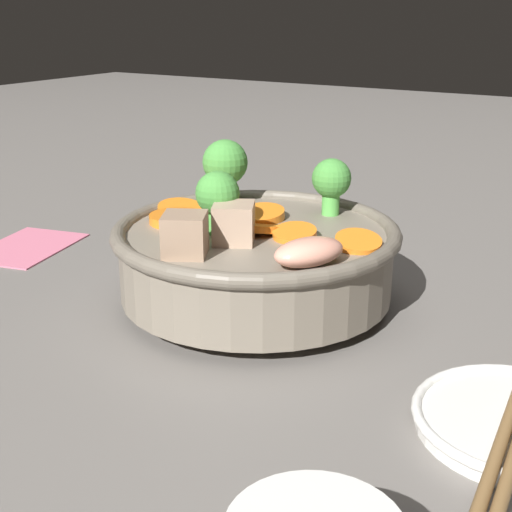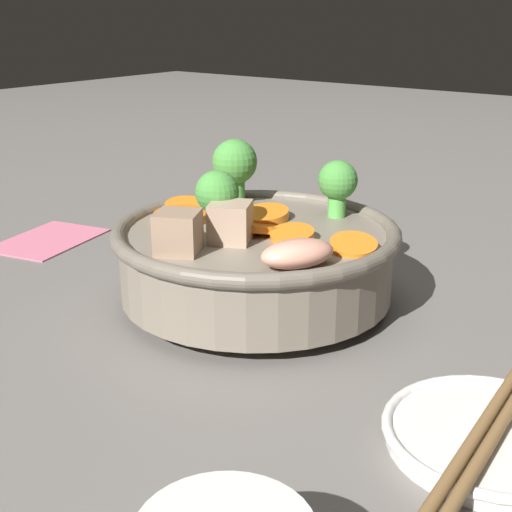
{
  "view_description": "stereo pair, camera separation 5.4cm",
  "coord_description": "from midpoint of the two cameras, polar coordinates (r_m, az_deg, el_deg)",
  "views": [
    {
      "loc": [
        0.45,
        0.28,
        0.23
      ],
      "look_at": [
        0.0,
        0.0,
        0.04
      ],
      "focal_mm": 50.0,
      "sensor_mm": 36.0,
      "label": 1
    },
    {
      "loc": [
        0.42,
        0.32,
        0.23
      ],
      "look_at": [
        0.0,
        0.0,
        0.04
      ],
      "focal_mm": 50.0,
      "sensor_mm": 36.0,
      "label": 2
    }
  ],
  "objects": [
    {
      "name": "ground_plane",
      "position": [
        0.58,
        2.67,
        -3.86
      ],
      "size": [
        3.0,
        3.0,
        0.0
      ],
      "primitive_type": "plane",
      "color": "slate"
    },
    {
      "name": "stirfry_bowl",
      "position": [
        0.56,
        2.71,
        0.3
      ],
      "size": [
        0.23,
        0.23,
        0.12
      ],
      "color": "slate",
      "rests_on": "ground_plane"
    },
    {
      "name": "side_saucer",
      "position": [
        0.43,
        21.93,
        -13.35
      ],
      "size": [
        0.12,
        0.12,
        0.01
      ],
      "color": "white",
      "rests_on": "ground_plane"
    },
    {
      "name": "napkin",
      "position": [
        0.75,
        -14.57,
        1.2
      ],
      "size": [
        0.12,
        0.1,
        0.0
      ],
      "color": "#D16B84",
      "rests_on": "ground_plane"
    },
    {
      "name": "chopsticks_pair",
      "position": [
        0.42,
        22.09,
        -12.27
      ],
      "size": [
        0.23,
        0.03,
        0.01
      ],
      "color": "olive",
      "rests_on": "side_saucer"
    }
  ]
}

